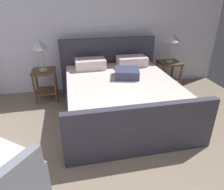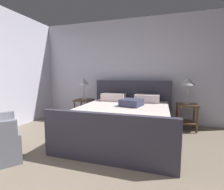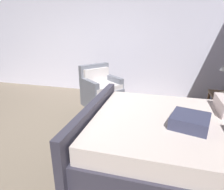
{
  "view_description": "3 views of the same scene",
  "coord_description": "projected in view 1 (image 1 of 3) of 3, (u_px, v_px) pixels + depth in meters",
  "views": [
    {
      "loc": [
        -0.75,
        -0.99,
        1.9
      ],
      "look_at": [
        -0.27,
        1.29,
        0.76
      ],
      "focal_mm": 33.42,
      "sensor_mm": 36.0,
      "label": 1
    },
    {
      "loc": [
        0.78,
        -1.04,
        1.24
      ],
      "look_at": [
        -0.07,
        1.73,
        0.89
      ],
      "focal_mm": 26.11,
      "sensor_mm": 36.0,
      "label": 2
    },
    {
      "loc": [
        2.33,
        1.89,
        1.7
      ],
      "look_at": [
        0.19,
        1.31,
        0.91
      ],
      "focal_mm": 31.17,
      "sensor_mm": 36.0,
      "label": 3
    }
  ],
  "objects": [
    {
      "name": "wall_back",
      "position": [
        103.0,
        23.0,
        4.24
      ],
      "size": [
        5.28,
        0.12,
        2.73
      ],
      "primitive_type": "cube",
      "color": "silver",
      "rests_on": "ground"
    },
    {
      "name": "bed",
      "position": [
        120.0,
        95.0,
        3.57
      ],
      "size": [
        1.95,
        2.24,
        1.11
      ],
      "color": "#373544",
      "rests_on": "ground"
    },
    {
      "name": "nightstand_right",
      "position": [
        169.0,
        71.0,
        4.52
      ],
      "size": [
        0.44,
        0.44,
        0.6
      ],
      "color": "brown",
      "rests_on": "ground"
    },
    {
      "name": "table_lamp_right",
      "position": [
        173.0,
        38.0,
        4.21
      ],
      "size": [
        0.32,
        0.32,
        0.59
      ],
      "color": "#B7B293",
      "rests_on": "nightstand_right"
    },
    {
      "name": "nightstand_left",
      "position": [
        45.0,
        80.0,
        4.02
      ],
      "size": [
        0.44,
        0.44,
        0.6
      ],
      "color": "brown",
      "rests_on": "ground"
    },
    {
      "name": "table_lamp_left",
      "position": [
        40.0,
        45.0,
        3.73
      ],
      "size": [
        0.28,
        0.28,
        0.58
      ],
      "color": "#B7B293",
      "rests_on": "nightstand_left"
    }
  ]
}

